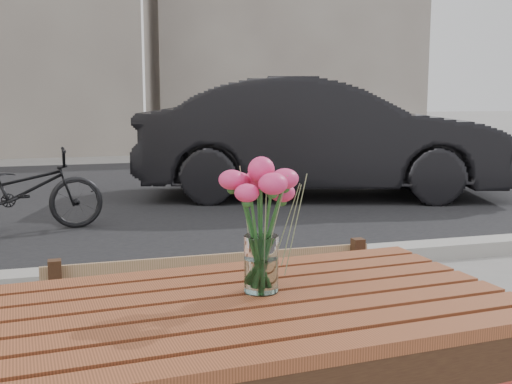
# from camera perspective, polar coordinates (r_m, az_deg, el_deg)

# --- Properties ---
(street) EXTENTS (30.00, 8.12, 0.12)m
(street) POSITION_cam_1_polar(r_m,az_deg,el_deg) (6.76, -11.25, -2.58)
(street) COLOR black
(street) RESTS_ON ground
(main_table) EXTENTS (1.37, 0.87, 0.81)m
(main_table) POSITION_cam_1_polar(r_m,az_deg,el_deg) (1.74, 0.35, -13.71)
(main_table) COLOR brown
(main_table) RESTS_ON ground
(main_bench) EXTENTS (1.27, 0.39, 0.79)m
(main_bench) POSITION_cam_1_polar(r_m,az_deg,el_deg) (2.43, -3.09, -12.12)
(main_bench) COLOR olive
(main_bench) RESTS_ON ground
(main_vase) EXTENTS (0.20, 0.20, 0.36)m
(main_vase) POSITION_cam_1_polar(r_m,az_deg,el_deg) (1.70, 0.47, -1.51)
(main_vase) COLOR white
(main_vase) RESTS_ON main_table
(parked_car) EXTENTS (4.93, 2.89, 1.54)m
(parked_car) POSITION_cam_1_polar(r_m,az_deg,el_deg) (8.41, 5.76, 4.83)
(parked_car) COLOR black
(parked_car) RESTS_ON ground
(bicycle) EXTENTS (1.56, 0.62, 0.81)m
(bicycle) POSITION_cam_1_polar(r_m,az_deg,el_deg) (6.64, -20.14, 0.12)
(bicycle) COLOR black
(bicycle) RESTS_ON ground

